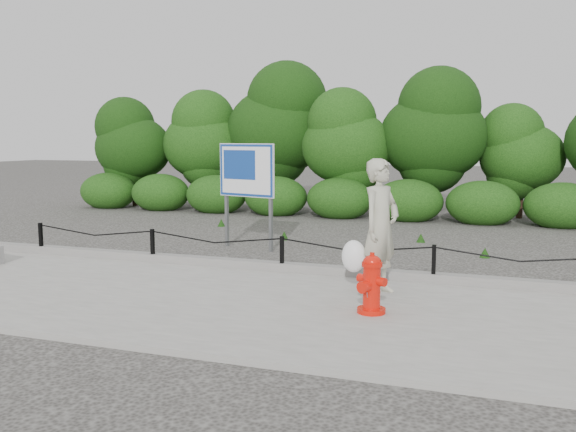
# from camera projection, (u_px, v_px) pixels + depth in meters

# --- Properties ---
(ground) EXTENTS (90.00, 90.00, 0.00)m
(ground) POSITION_uv_depth(u_px,v_px,m) (282.00, 276.00, 10.29)
(ground) COLOR #2D2B28
(ground) RESTS_ON ground
(sidewalk) EXTENTS (14.00, 4.00, 0.08)m
(sidewalk) POSITION_uv_depth(u_px,v_px,m) (233.00, 304.00, 8.41)
(sidewalk) COLOR gray
(sidewalk) RESTS_ON ground
(curb) EXTENTS (14.00, 0.22, 0.14)m
(curb) POSITION_uv_depth(u_px,v_px,m) (283.00, 267.00, 10.32)
(curb) COLOR slate
(curb) RESTS_ON sidewalk
(chain_barrier) EXTENTS (10.06, 0.06, 0.60)m
(chain_barrier) POSITION_uv_depth(u_px,v_px,m) (282.00, 249.00, 10.23)
(chain_barrier) COLOR black
(chain_barrier) RESTS_ON sidewalk
(treeline) EXTENTS (20.16, 3.59, 4.66)m
(treeline) POSITION_uv_depth(u_px,v_px,m) (392.00, 134.00, 18.30)
(treeline) COLOR black
(treeline) RESTS_ON ground
(fire_hydrant) EXTENTS (0.49, 0.49, 0.79)m
(fire_hydrant) POSITION_uv_depth(u_px,v_px,m) (371.00, 284.00, 7.78)
(fire_hydrant) COLOR red
(fire_hydrant) RESTS_ON sidewalk
(pedestrian) EXTENTS (0.88, 0.84, 1.95)m
(pedestrian) POSITION_uv_depth(u_px,v_px,m) (379.00, 229.00, 8.70)
(pedestrian) COLOR #B0AE96
(pedestrian) RESTS_ON sidewalk
(advertising_sign) EXTENTS (1.35, 0.42, 2.21)m
(advertising_sign) POSITION_uv_depth(u_px,v_px,m) (247.00, 175.00, 12.63)
(advertising_sign) COLOR slate
(advertising_sign) RESTS_ON ground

